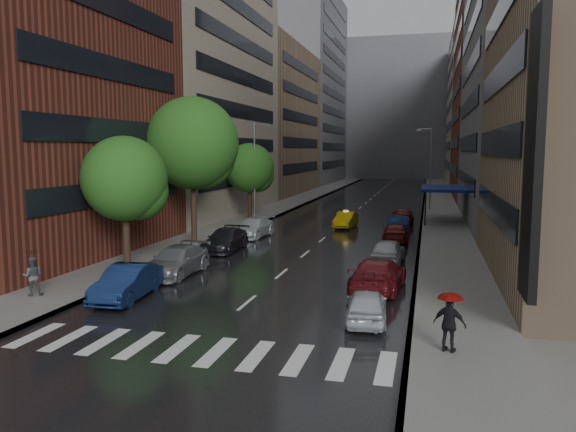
# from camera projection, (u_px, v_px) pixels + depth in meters

# --- Properties ---
(ground) EXTENTS (220.00, 220.00, 0.00)m
(ground) POSITION_uv_depth(u_px,v_px,m) (213.00, 331.00, 20.82)
(ground) COLOR gray
(ground) RESTS_ON ground
(road) EXTENTS (14.00, 140.00, 0.01)m
(road) POSITION_uv_depth(u_px,v_px,m) (364.00, 204.00, 68.98)
(road) COLOR black
(road) RESTS_ON ground
(sidewalk_left) EXTENTS (4.00, 140.00, 0.15)m
(sidewalk_left) POSITION_uv_depth(u_px,v_px,m) (293.00, 202.00, 71.15)
(sidewalk_left) COLOR gray
(sidewalk_left) RESTS_ON ground
(sidewalk_right) EXTENTS (4.00, 140.00, 0.15)m
(sidewalk_right) POSITION_uv_depth(u_px,v_px,m) (440.00, 206.00, 66.80)
(sidewalk_right) COLOR gray
(sidewalk_right) RESTS_ON ground
(crosswalk) EXTENTS (13.15, 2.80, 0.01)m
(crosswalk) POSITION_uv_depth(u_px,v_px,m) (197.00, 350.00, 18.85)
(crosswalk) COLOR silver
(crosswalk) RESTS_ON ground
(buildings_left) EXTENTS (8.00, 108.00, 38.00)m
(buildings_left) POSITION_uv_depth(u_px,v_px,m) (267.00, 84.00, 79.20)
(buildings_left) COLOR maroon
(buildings_left) RESTS_ON ground
(buildings_right) EXTENTS (8.05, 109.10, 36.00)m
(buildings_right) POSITION_uv_depth(u_px,v_px,m) (492.00, 83.00, 70.05)
(buildings_right) COLOR #937A5B
(buildings_right) RESTS_ON ground
(building_far) EXTENTS (40.00, 14.00, 32.00)m
(building_far) POSITION_uv_depth(u_px,v_px,m) (397.00, 110.00, 132.61)
(building_far) COLOR slate
(building_far) RESTS_ON ground
(tree_near) EXTENTS (4.69, 4.69, 7.47)m
(tree_near) POSITION_uv_depth(u_px,v_px,m) (124.00, 179.00, 30.77)
(tree_near) COLOR #382619
(tree_near) RESTS_ON ground
(tree_mid) EXTENTS (6.53, 6.53, 10.41)m
(tree_mid) POSITION_uv_depth(u_px,v_px,m) (192.00, 144.00, 39.46)
(tree_mid) COLOR #382619
(tree_mid) RESTS_ON ground
(tree_far) EXTENTS (4.60, 4.60, 7.33)m
(tree_far) POSITION_uv_depth(u_px,v_px,m) (249.00, 168.00, 52.14)
(tree_far) COLOR #382619
(tree_far) RESTS_ON ground
(taxi) EXTENTS (1.75, 4.25, 1.37)m
(taxi) POSITION_uv_depth(u_px,v_px,m) (346.00, 220.00, 48.47)
(taxi) COLOR yellow
(taxi) RESTS_ON ground
(parked_cars_left) EXTENTS (2.51, 23.80, 1.55)m
(parked_cars_left) POSITION_uv_depth(u_px,v_px,m) (208.00, 247.00, 34.31)
(parked_cars_left) COLOR #0F1F47
(parked_cars_left) RESTS_ON ground
(parked_cars_right) EXTENTS (2.63, 35.39, 1.57)m
(parked_cars_right) POSITION_uv_depth(u_px,v_px,m) (391.00, 243.00, 36.04)
(parked_cars_right) COLOR silver
(parked_cars_right) RESTS_ON ground
(ped_black_umbrella) EXTENTS (1.09, 1.02, 2.09)m
(ped_black_umbrella) POSITION_uv_depth(u_px,v_px,m) (32.00, 269.00, 25.24)
(ped_black_umbrella) COLOR #46464A
(ped_black_umbrella) RESTS_ON sidewalk_left
(ped_red_umbrella) EXTENTS (1.17, 0.82, 2.01)m
(ped_red_umbrella) POSITION_uv_depth(u_px,v_px,m) (450.00, 317.00, 18.15)
(ped_red_umbrella) COLOR black
(ped_red_umbrella) RESTS_ON sidewalk_right
(street_lamp_left) EXTENTS (1.74, 0.22, 9.00)m
(street_lamp_left) POSITION_uv_depth(u_px,v_px,m) (255.00, 170.00, 51.01)
(street_lamp_left) COLOR gray
(street_lamp_left) RESTS_ON sidewalk_left
(street_lamp_right) EXTENTS (1.74, 0.22, 9.00)m
(street_lamp_right) POSITION_uv_depth(u_px,v_px,m) (430.00, 166.00, 61.73)
(street_lamp_right) COLOR gray
(street_lamp_right) RESTS_ON sidewalk_right
(awning) EXTENTS (4.00, 8.00, 3.12)m
(awning) POSITION_uv_depth(u_px,v_px,m) (444.00, 188.00, 52.00)
(awning) COLOR navy
(awning) RESTS_ON sidewalk_right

